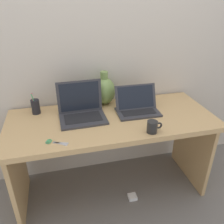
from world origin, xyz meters
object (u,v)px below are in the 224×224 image
green_vase (104,90)px  power_brick (132,197)px  laptop_left (81,108)px  pen_cup (36,107)px  laptop_right (137,105)px  scissors (53,142)px  coffee_mug (153,127)px

green_vase → power_brick: green_vase is taller
laptop_left → pen_cup: (-0.34, 0.13, -0.01)m
laptop_right → pen_cup: size_ratio=1.94×
scissors → power_brick: size_ratio=2.03×
coffee_mug → scissors: size_ratio=0.76×
coffee_mug → pen_cup: bearing=148.6°
power_brick → laptop_right: bearing=70.6°
coffee_mug → laptop_left: bearing=141.9°
coffee_mug → pen_cup: 0.90m
coffee_mug → power_brick: coffee_mug is taller
green_vase → coffee_mug: (0.22, -0.52, -0.08)m
laptop_right → power_brick: size_ratio=4.73×
scissors → power_brick: (0.58, 0.07, -0.71)m
green_vase → scissors: green_vase is taller
laptop_right → pen_cup: laptop_right is taller
laptop_left → scissors: 0.38m
pen_cup → scissors: bearing=-75.1°
pen_cup → scissors: pen_cup is taller
laptop_right → scissors: size_ratio=2.33×
coffee_mug → power_brick: size_ratio=1.54×
green_vase → laptop_left: bearing=-139.6°
laptop_right → scissors: 0.71m
laptop_left → power_brick: bearing=-33.6°
laptop_right → coffee_mug: 0.32m
pen_cup → laptop_left: bearing=-21.3°
power_brick → green_vase: bearing=108.4°
coffee_mug → scissors: (-0.66, 0.04, -0.04)m
green_vase → coffee_mug: green_vase is taller
scissors → laptop_right: bearing=23.3°
laptop_left → green_vase: size_ratio=1.24×
laptop_right → coffee_mug: (0.00, -0.32, -0.01)m
pen_cup → laptop_right: bearing=-11.3°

